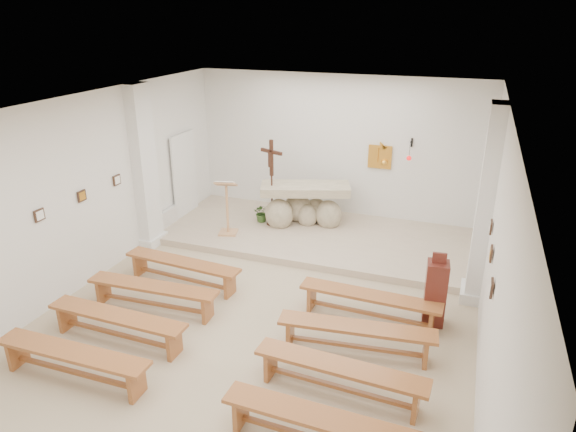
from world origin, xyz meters
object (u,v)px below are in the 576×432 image
at_px(bench_left_fourth, 73,358).
at_px(bench_right_fourth, 319,424).
at_px(bench_right_front, 370,301).
at_px(bench_left_third, 117,321).
at_px(altar, 304,207).
at_px(donation_pedestal, 435,293).
at_px(bench_left_second, 153,291).
at_px(crucifix_stand, 271,177).
at_px(bench_left_front, 183,267).
at_px(bench_right_third, 340,372).
at_px(lectern, 227,207).
at_px(bench_right_second, 356,333).

relative_size(bench_left_fourth, bench_right_fourth, 1.00).
bearing_deg(bench_right_front, bench_left_third, -149.63).
bearing_deg(bench_right_front, altar, 125.89).
distance_m(altar, donation_pedestal, 4.44).
bearing_deg(bench_left_second, bench_left_fourth, -92.82).
height_order(crucifix_stand, bench_left_front, crucifix_stand).
relative_size(crucifix_stand, bench_right_third, 0.86).
distance_m(altar, bench_left_fourth, 6.34).
bearing_deg(lectern, altar, 24.32).
bearing_deg(bench_left_fourth, bench_left_front, 89.21).
xyz_separation_m(altar, bench_left_fourth, (-1.30, -6.21, -0.18)).
height_order(bench_right_front, bench_left_second, same).
bearing_deg(bench_left_front, bench_right_third, -24.44).
relative_size(lectern, bench_right_front, 0.55).
bearing_deg(bench_left_front, crucifix_stand, 82.65).
height_order(altar, crucifix_stand, crucifix_stand).
bearing_deg(donation_pedestal, altar, 131.10).
bearing_deg(bench_right_second, lectern, 132.99).
xyz_separation_m(bench_left_third, bench_right_fourth, (3.54, -0.97, 0.00)).
xyz_separation_m(crucifix_stand, bench_right_third, (2.93, -4.93, -0.95)).
xyz_separation_m(bench_right_front, bench_right_second, (0.00, -0.97, 0.00)).
distance_m(bench_left_second, bench_left_fourth, 1.93).
bearing_deg(bench_left_front, altar, 72.80).
relative_size(donation_pedestal, bench_left_front, 0.54).
bearing_deg(bench_right_fourth, bench_left_third, 166.14).
xyz_separation_m(altar, bench_right_fourth, (2.24, -6.21, -0.18)).
bearing_deg(bench_right_third, crucifix_stand, 123.56).
bearing_deg(bench_left_second, crucifix_stand, 78.41).
bearing_deg(bench_left_second, bench_right_fourth, -31.44).
xyz_separation_m(bench_left_third, bench_right_third, (3.54, 0.00, 0.00)).
height_order(altar, bench_right_fourth, altar).
bearing_deg(bench_right_front, bench_left_second, -162.99).
bearing_deg(bench_right_fourth, bench_left_second, 152.79).
distance_m(lectern, bench_left_second, 3.14).
distance_m(bench_left_second, bench_right_third, 3.67).
height_order(altar, bench_left_second, altar).
relative_size(lectern, bench_right_fourth, 0.55).
bearing_deg(bench_right_second, donation_pedestal, 44.56).
distance_m(bench_right_front, bench_left_second, 3.67).
bearing_deg(crucifix_stand, bench_right_front, -24.54).
bearing_deg(bench_right_fourth, lectern, 127.37).
bearing_deg(bench_left_fourth, lectern, 90.52).
bearing_deg(bench_right_front, donation_pedestal, 17.72).
xyz_separation_m(bench_left_front, bench_right_fourth, (3.54, -2.90, 0.00)).
xyz_separation_m(crucifix_stand, bench_right_fourth, (2.93, -5.89, -0.95)).
bearing_deg(bench_left_fourth, bench_right_fourth, -0.79).
relative_size(bench_left_third, bench_left_fourth, 1.00).
distance_m(bench_left_fourth, bench_right_fourth, 3.54).
relative_size(donation_pedestal, bench_left_second, 0.54).
bearing_deg(bench_right_front, bench_right_third, -88.25).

